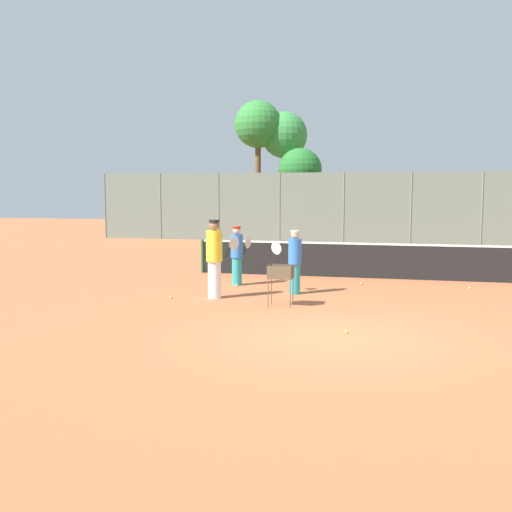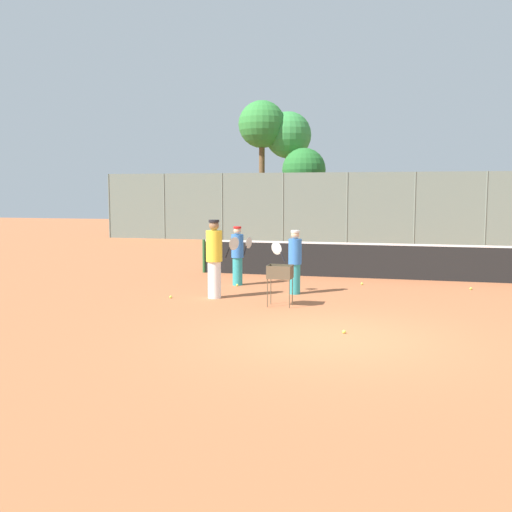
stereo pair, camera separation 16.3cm
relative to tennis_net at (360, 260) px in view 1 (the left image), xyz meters
name	(u,v)px [view 1 (the left image)]	position (x,y,z in m)	size (l,w,h in m)	color
ground_plane	(331,338)	(0.00, -7.64, -0.56)	(80.00, 80.00, 0.00)	#B7663D
tennis_net	(360,260)	(0.00, 0.00, 0.00)	(10.13, 0.10, 1.07)	#26592D
back_fence	(377,208)	(0.00, 12.34, 1.22)	(29.86, 0.08, 3.55)	slate
tree_0	(258,126)	(-7.30, 17.32, 5.93)	(2.82, 2.82, 8.00)	brown
tree_1	(300,171)	(-4.57, 16.44, 3.18)	(2.53, 2.53, 5.09)	brown
tree_2	(284,137)	(-5.84, 18.09, 5.33)	(2.82, 2.82, 7.40)	brown
player_white_outfit	(215,258)	(-3.25, -4.30, 0.44)	(0.73, 0.77, 1.93)	white
player_red_cap	(294,261)	(-1.45, -3.25, 0.29)	(0.87, 0.35, 1.63)	teal
player_yellow_shirt	(237,255)	(-3.25, -2.21, 0.30)	(0.46, 0.84, 1.65)	teal
ball_cart	(281,275)	(-1.47, -4.94, 0.16)	(0.56, 0.41, 0.95)	brown
tennis_ball_1	(361,284)	(0.13, -1.33, -0.53)	(0.07, 0.07, 0.07)	#D1E54C
tennis_ball_2	(470,288)	(3.01, -1.47, -0.53)	(0.07, 0.07, 0.07)	#D1E54C
tennis_ball_3	(237,285)	(-3.21, -2.42, -0.53)	(0.07, 0.07, 0.07)	#D1E54C
tennis_ball_4	(171,297)	(-4.29, -4.61, -0.53)	(0.07, 0.07, 0.07)	#D1E54C
tennis_ball_5	(346,331)	(0.23, -7.23, -0.53)	(0.07, 0.07, 0.07)	#D1E54C
parked_car	(505,229)	(6.46, 14.86, 0.10)	(4.20, 1.70, 1.60)	#B2B7BC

